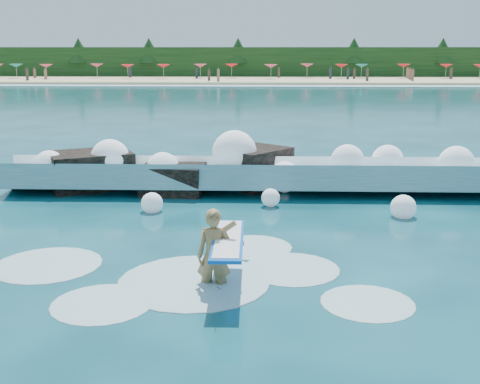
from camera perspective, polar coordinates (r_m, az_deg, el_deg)
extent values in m
plane|color=#07313C|center=(13.70, -6.61, -6.79)|extent=(200.00, 200.00, 0.00)
cube|color=tan|center=(90.85, 0.66, 10.56)|extent=(140.00, 20.00, 0.40)
cube|color=silver|center=(79.87, 0.48, 10.06)|extent=(140.00, 5.00, 0.08)
cube|color=black|center=(100.76, 0.79, 12.15)|extent=(140.00, 4.00, 5.00)
cube|color=teal|center=(20.37, 1.19, 1.24)|extent=(16.57, 2.52, 1.38)
cube|color=white|center=(21.08, 1.23, 2.80)|extent=(16.57, 1.17, 0.65)
cube|color=black|center=(21.58, -13.95, 1.78)|extent=(3.31, 3.01, 1.46)
cube|color=black|center=(20.21, -6.34, 1.00)|extent=(2.16, 1.75, 1.12)
cube|color=black|center=(21.15, 1.38, 2.06)|extent=(2.82, 2.87, 1.57)
imported|color=olive|center=(12.18, -2.46, -6.12)|extent=(0.74, 0.51, 1.94)
cube|color=blue|center=(12.11, -1.14, -4.56)|extent=(0.63, 2.66, 0.07)
cube|color=white|center=(12.10, -1.14, -4.49)|extent=(0.52, 2.44, 0.07)
cylinder|color=black|center=(11.12, -1.99, -9.11)|extent=(0.01, 0.91, 0.43)
sphere|color=white|center=(21.40, -17.61, 2.42)|extent=(1.02, 1.02, 1.02)
sphere|color=white|center=(21.20, -12.21, 3.12)|extent=(1.34, 1.34, 1.34)
sphere|color=white|center=(20.53, -7.32, 2.21)|extent=(1.12, 1.12, 1.12)
sphere|color=white|center=(20.58, -0.53, 3.76)|extent=(1.52, 1.52, 1.52)
sphere|color=white|center=(19.99, 4.24, 1.43)|extent=(1.03, 1.03, 1.03)
sphere|color=white|center=(20.40, 10.14, 2.89)|extent=(1.13, 1.13, 1.13)
sphere|color=white|center=(21.42, 13.81, 2.90)|extent=(1.10, 1.10, 1.10)
sphere|color=white|center=(21.28, 19.81, 2.53)|extent=(1.19, 1.19, 1.19)
sphere|color=white|center=(18.02, -8.34, -1.08)|extent=(0.65, 0.65, 0.65)
sphere|color=white|center=(18.41, 2.92, -0.55)|extent=(0.57, 0.57, 0.57)
sphere|color=white|center=(17.88, 15.22, -1.44)|extent=(0.74, 0.74, 0.74)
ellipsoid|color=silver|center=(12.67, -4.39, -8.45)|extent=(3.22, 3.22, 0.16)
ellipsoid|color=silver|center=(11.89, -12.95, -10.29)|extent=(1.97, 1.97, 0.10)
ellipsoid|color=silver|center=(13.36, 4.89, -7.28)|extent=(2.15, 2.15, 0.11)
ellipsoid|color=silver|center=(14.23, -17.80, -6.59)|extent=(2.44, 2.44, 0.12)
ellipsoid|color=silver|center=(14.72, 1.22, -5.25)|extent=(1.94, 1.94, 0.10)
ellipsoid|color=silver|center=(11.88, 12.00, -10.25)|extent=(1.82, 1.82, 0.09)
cone|color=#137971|center=(99.05, -20.47, 11.16)|extent=(2.00, 2.00, 0.50)
cone|color=#CD3C57|center=(96.38, -17.92, 11.31)|extent=(2.00, 2.00, 0.50)
cone|color=#CD3C57|center=(96.86, -13.42, 11.60)|extent=(2.00, 2.00, 0.50)
cone|color=red|center=(92.55, -10.61, 11.66)|extent=(2.00, 2.00, 0.50)
cone|color=red|center=(92.18, -7.26, 11.78)|extent=(2.00, 2.00, 0.50)
cone|color=#CD3C57|center=(93.04, -3.79, 11.87)|extent=(2.00, 2.00, 0.50)
cone|color=red|center=(93.76, -0.81, 11.90)|extent=(2.00, 2.00, 0.50)
cone|color=#CD3C57|center=(90.93, 2.96, 11.84)|extent=(2.00, 2.00, 0.50)
cone|color=#CD3C57|center=(94.93, 6.38, 11.84)|extent=(2.00, 2.00, 0.50)
cone|color=red|center=(93.29, 9.61, 11.72)|extent=(2.00, 2.00, 0.50)
cone|color=#137971|center=(94.36, 11.45, 11.66)|extent=(2.00, 2.00, 0.50)
cone|color=red|center=(96.06, 15.26, 11.48)|extent=(2.00, 2.00, 0.50)
cone|color=red|center=(97.49, 18.97, 11.25)|extent=(2.00, 2.00, 0.50)
cone|color=red|center=(97.99, 21.83, 11.03)|extent=(2.00, 2.00, 0.50)
cube|color=#3F332D|center=(87.57, -5.83, 11.04)|extent=(0.35, 0.22, 1.58)
cube|color=#8C664C|center=(87.32, -14.36, 10.69)|extent=(0.35, 0.22, 1.58)
cube|color=#262633|center=(87.99, 16.05, 10.58)|extent=(0.35, 0.22, 1.49)
cube|color=brown|center=(98.29, -18.90, 10.62)|extent=(0.35, 0.22, 1.47)
cube|color=#8C664C|center=(97.43, -21.66, 10.41)|extent=(0.35, 0.22, 1.55)
cube|color=brown|center=(91.00, 11.34, 10.91)|extent=(0.35, 0.22, 1.49)
cube|color=#8C664C|center=(87.89, 9.60, 10.89)|extent=(0.35, 0.22, 1.47)
cube|color=#262633|center=(89.06, 9.08, 10.99)|extent=(0.35, 0.22, 1.61)
cube|color=#3F332D|center=(84.14, 6.91, 10.85)|extent=(0.35, 0.22, 1.38)
cube|color=#262633|center=(86.32, 11.97, 10.72)|extent=(0.35, 0.22, 1.37)
cube|color=#3F332D|center=(95.19, -17.78, 10.66)|extent=(0.35, 0.22, 1.55)
cube|color=#8C664C|center=(92.70, 19.18, 10.44)|extent=(0.35, 0.22, 1.37)
cube|color=brown|center=(91.49, -5.36, 11.13)|extent=(0.35, 0.22, 1.51)
cube|color=#8C664C|center=(84.38, 0.98, 11.02)|extent=(0.35, 0.22, 1.59)
cube|color=brown|center=(90.86, -2.91, 11.18)|extent=(0.35, 0.22, 1.59)
cube|color=#3F332D|center=(92.03, -4.14, 11.14)|extent=(0.35, 0.22, 1.45)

